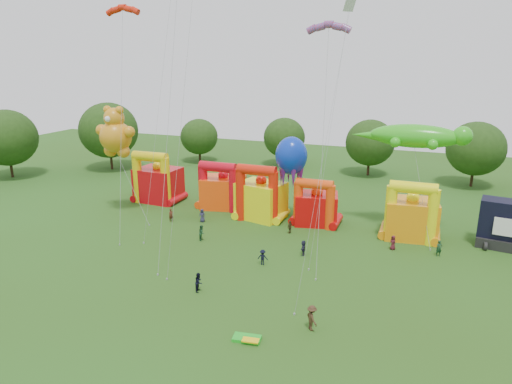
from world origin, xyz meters
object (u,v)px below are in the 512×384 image
(bouncy_castle_2, at_px, (260,198))
(teddy_bear_kite, at_px, (126,168))
(bouncy_castle_0, at_px, (157,182))
(octopus_kite, at_px, (292,168))
(spectator_4, at_px, (290,227))
(gecko_kite, at_px, (419,173))
(spectator_0, at_px, (202,215))

(bouncy_castle_2, xyz_separation_m, teddy_bear_kite, (-15.82, -5.24, 3.62))
(bouncy_castle_0, relative_size, octopus_kite, 0.70)
(octopus_kite, xyz_separation_m, spectator_4, (1.22, -4.41, -5.90))
(teddy_bear_kite, xyz_separation_m, gecko_kite, (34.14, 5.91, 0.98))
(gecko_kite, bearing_deg, spectator_4, -161.97)
(bouncy_castle_0, relative_size, bouncy_castle_2, 1.03)
(spectator_4, bearing_deg, gecko_kite, 129.70)
(gecko_kite, height_order, spectator_4, gecko_kite)
(octopus_kite, bearing_deg, spectator_0, -155.48)
(bouncy_castle_0, xyz_separation_m, teddy_bear_kite, (0.25, -6.97, 3.56))
(octopus_kite, height_order, spectator_0, octopus_kite)
(spectator_0, bearing_deg, bouncy_castle_0, 142.53)
(teddy_bear_kite, bearing_deg, bouncy_castle_0, 92.06)
(gecko_kite, relative_size, spectator_0, 7.76)
(gecko_kite, relative_size, spectator_4, 8.41)
(teddy_bear_kite, distance_m, gecko_kite, 34.66)
(octopus_kite, distance_m, spectator_4, 7.46)
(gecko_kite, distance_m, spectator_0, 25.77)
(octopus_kite, distance_m, spectator_0, 12.44)
(spectator_0, height_order, spectator_4, spectator_0)
(bouncy_castle_2, relative_size, gecko_kite, 0.56)
(octopus_kite, relative_size, spectator_0, 6.36)
(bouncy_castle_0, height_order, bouncy_castle_2, bouncy_castle_0)
(gecko_kite, relative_size, octopus_kite, 1.22)
(teddy_bear_kite, relative_size, gecko_kite, 1.08)
(octopus_kite, relative_size, spectator_4, 6.89)
(bouncy_castle_0, distance_m, octopus_kite, 20.26)
(bouncy_castle_2, relative_size, spectator_4, 4.68)
(spectator_0, distance_m, spectator_4, 11.22)
(teddy_bear_kite, xyz_separation_m, spectator_4, (20.83, 1.58, -5.56))
(bouncy_castle_0, relative_size, spectator_0, 4.43)
(bouncy_castle_2, relative_size, spectator_0, 4.32)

